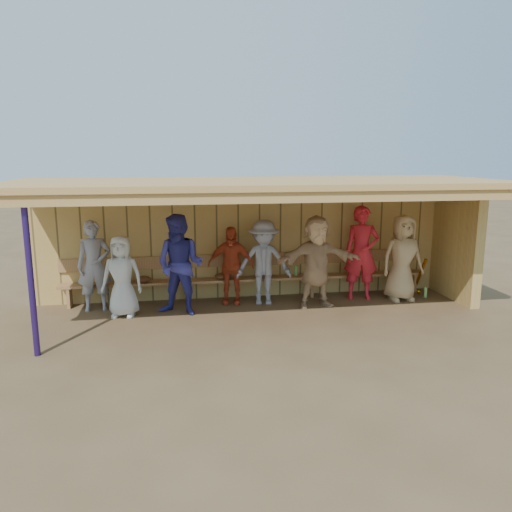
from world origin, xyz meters
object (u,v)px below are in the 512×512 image
at_px(player_d, 231,265).
at_px(player_g, 362,253).
at_px(player_b, 122,276).
at_px(bench, 250,273).
at_px(player_h, 402,258).
at_px(player_a, 94,266).
at_px(player_c, 180,265).
at_px(player_e, 264,262).
at_px(player_f, 316,261).

xyz_separation_m(player_d, player_g, (2.70, -0.10, 0.18)).
height_order(player_b, bench, player_b).
bearing_deg(bench, player_d, -145.03).
xyz_separation_m(player_b, player_h, (5.55, 0.17, 0.13)).
bearing_deg(player_b, bench, 27.44).
bearing_deg(player_a, player_b, -44.48).
bearing_deg(player_c, player_g, 31.69).
bearing_deg(player_b, player_a, 149.49).
distance_m(player_c, player_g, 3.72).
relative_size(player_d, bench, 0.21).
bearing_deg(player_e, player_h, 2.22).
height_order(player_e, player_f, player_f).
height_order(player_a, bench, player_a).
bearing_deg(player_g, player_f, -149.64).
height_order(player_a, player_h, player_h).
xyz_separation_m(player_c, player_h, (4.49, 0.21, -0.06)).
relative_size(player_c, bench, 0.25).
bearing_deg(player_a, player_g, -5.02).
xyz_separation_m(player_a, player_h, (6.10, -0.30, 0.01)).
bearing_deg(player_h, player_f, -177.22).
relative_size(player_a, player_g, 0.90).
height_order(player_e, player_h, player_h).
bearing_deg(player_e, player_d, 175.83).
bearing_deg(player_e, bench, 122.73).
relative_size(player_b, player_g, 0.78).
xyz_separation_m(player_b, player_c, (1.06, -0.04, 0.18)).
height_order(player_e, bench, player_e).
bearing_deg(player_e, player_f, -13.18).
height_order(player_b, player_f, player_f).
relative_size(player_d, player_f, 0.87).
relative_size(player_f, player_g, 0.93).
distance_m(player_c, bench, 1.72).
distance_m(player_c, player_d, 1.15).
xyz_separation_m(player_h, bench, (-3.05, 0.63, -0.36)).
bearing_deg(player_g, player_e, -168.29).
distance_m(player_f, player_h, 1.86).
xyz_separation_m(player_c, player_f, (2.63, 0.07, -0.04)).
distance_m(player_b, player_e, 2.74).
bearing_deg(player_d, player_e, 1.41).
distance_m(player_c, player_h, 4.49).
relative_size(player_b, player_f, 0.84).
bearing_deg(bench, player_f, -33.01).
relative_size(player_d, player_h, 0.89).
distance_m(player_g, bench, 2.34).
xyz_separation_m(player_c, player_d, (1.00, 0.54, -0.16)).
xyz_separation_m(player_e, player_g, (2.05, 0.02, 0.12)).
xyz_separation_m(player_b, player_g, (4.76, 0.40, 0.21)).
relative_size(player_e, bench, 0.22).
relative_size(player_c, player_e, 1.11).
xyz_separation_m(player_f, player_h, (1.85, 0.14, -0.02)).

